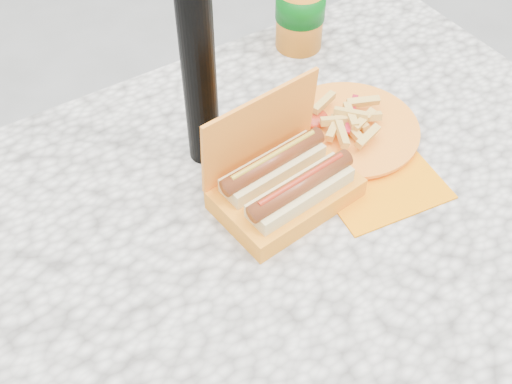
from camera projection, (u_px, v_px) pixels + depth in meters
picnic_table at (259, 261)px, 1.02m from camera, size 1.20×0.80×0.75m
hotdog_box at (284, 183)px, 0.94m from camera, size 0.22×0.16×0.17m
fries_plate at (350, 131)px, 1.05m from camera, size 0.24×0.32×0.05m
soda_cup at (301, 4)px, 1.16m from camera, size 0.09×0.09×0.18m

